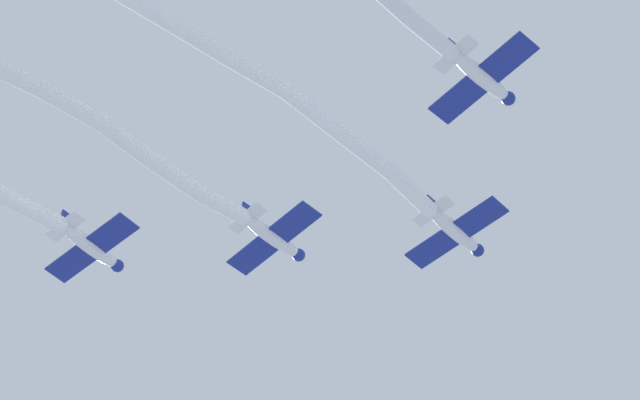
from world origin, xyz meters
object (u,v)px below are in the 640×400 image
object	(u,v)px
airplane_lead	(455,231)
airplane_right_wing	(482,77)
airplane_left_wing	(273,237)
airplane_slot	(91,247)

from	to	relation	value
airplane_lead	airplane_right_wing	bearing A→B (deg)	-132.89
airplane_left_wing	airplane_slot	bearing A→B (deg)	133.68
airplane_lead	airplane_left_wing	world-z (taller)	same
airplane_left_wing	airplane_slot	distance (m)	9.89
airplane_slot	airplane_right_wing	bearing A→B (deg)	-76.06
airplane_lead	airplane_left_wing	size ratio (longest dim) A/B	0.97
airplane_lead	airplane_left_wing	distance (m)	9.88
airplane_lead	airplane_left_wing	bearing A→B (deg)	131.07
airplane_lead	airplane_left_wing	xyz separation A→B (m)	(9.85, -0.77, 0.00)
airplane_right_wing	airplane_slot	world-z (taller)	airplane_right_wing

